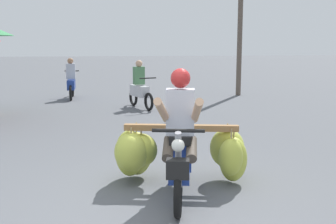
% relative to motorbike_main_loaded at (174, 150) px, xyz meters
% --- Properties ---
extents(ground_plane, '(120.00, 120.00, 0.00)m').
position_rel_motorbike_main_loaded_xyz_m(ground_plane, '(-0.38, -1.05, -0.49)').
color(ground_plane, '#56595E').
extents(motorbike_main_loaded, '(1.89, 1.92, 1.58)m').
position_rel_motorbike_main_loaded_xyz_m(motorbike_main_loaded, '(0.00, 0.00, 0.00)').
color(motorbike_main_loaded, black).
rests_on(motorbike_main_loaded, ground).
extents(motorbike_distant_ahead_left, '(0.72, 1.55, 1.40)m').
position_rel_motorbike_main_loaded_xyz_m(motorbike_distant_ahead_left, '(0.07, 6.81, 0.08)').
color(motorbike_distant_ahead_left, black).
rests_on(motorbike_distant_ahead_left, ground).
extents(motorbike_distant_ahead_right, '(0.50, 1.62, 1.40)m').
position_rel_motorbike_main_loaded_xyz_m(motorbike_distant_ahead_right, '(-2.10, 9.17, 0.08)').
color(motorbike_distant_ahead_right, black).
rests_on(motorbike_distant_ahead_right, ground).
extents(utility_pole, '(0.18, 0.18, 6.74)m').
position_rel_motorbike_main_loaded_xyz_m(utility_pole, '(3.89, 9.33, 2.88)').
color(utility_pole, brown).
rests_on(utility_pole, ground).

